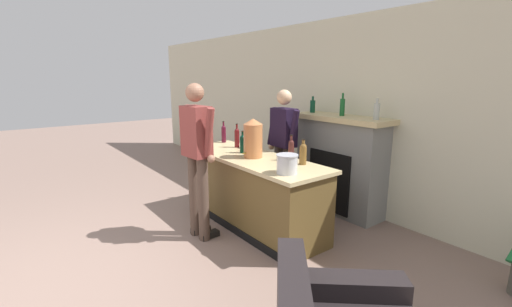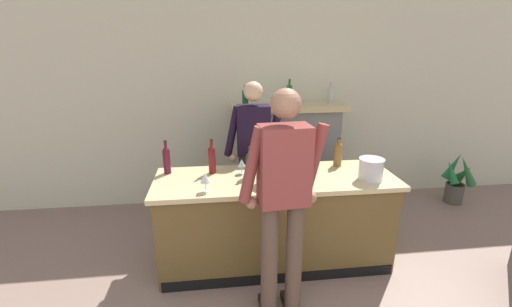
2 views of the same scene
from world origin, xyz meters
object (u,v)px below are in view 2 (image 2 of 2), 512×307
object	(u,v)px
person_bartender	(253,152)
wine_bottle_merlot_tall	(250,163)
wine_bottle_rose_blush	(316,153)
fireplace_stone	(287,155)
wine_bottle_cabernet_heavy	(338,153)
wine_bottle_port_short	(167,159)
wine_glass_front_right	(242,163)
copper_dispenser	(282,152)
potted_plant_corner	(457,180)
wine_glass_by_dispenser	(205,178)
wine_bottle_burgundy_dark	(212,158)
person_customer	(283,200)
ice_bucket_steel	(371,169)

from	to	relation	value
person_bartender	wine_bottle_merlot_tall	size ratio (longest dim) A/B	5.87
person_bartender	wine_bottle_rose_blush	world-z (taller)	person_bartender
fireplace_stone	wine_bottle_cabernet_heavy	bearing A→B (deg)	-73.99
wine_bottle_port_short	wine_glass_front_right	size ratio (longest dim) A/B	2.23
wine_glass_front_right	wine_bottle_rose_blush	bearing A→B (deg)	9.94
person_bartender	copper_dispenser	bearing A→B (deg)	-74.51
potted_plant_corner	wine_glass_by_dispenser	xyz separation A→B (m)	(-3.38, -1.27, 0.72)
potted_plant_corner	wine_glass_front_right	xyz separation A→B (m)	(-3.04, -0.89, 0.70)
wine_bottle_rose_blush	wine_glass_front_right	world-z (taller)	wine_bottle_rose_blush
wine_bottle_burgundy_dark	person_bartender	bearing A→B (deg)	46.54
wine_bottle_cabernet_heavy	wine_glass_by_dispenser	xyz separation A→B (m)	(-1.34, -0.49, -0.01)
wine_bottle_merlot_tall	wine_glass_by_dispenser	size ratio (longest dim) A/B	1.71
wine_glass_by_dispenser	wine_bottle_rose_blush	bearing A→B (deg)	25.07
wine_bottle_rose_blush	person_customer	bearing A→B (deg)	-118.41
potted_plant_corner	person_customer	world-z (taller)	person_customer
fireplace_stone	copper_dispenser	distance (m)	1.42
fireplace_stone	person_bartender	xyz separation A→B (m)	(-0.52, -0.62, 0.26)
wine_bottle_rose_blush	wine_bottle_port_short	bearing A→B (deg)	-178.68
person_bartender	wine_bottle_cabernet_heavy	bearing A→B (deg)	-27.47
fireplace_stone	wine_bottle_burgundy_dark	size ratio (longest dim) A/B	4.97
wine_glass_by_dispenser	wine_glass_front_right	bearing A→B (deg)	48.61
potted_plant_corner	ice_bucket_steel	world-z (taller)	ice_bucket_steel
wine_bottle_rose_blush	wine_bottle_burgundy_dark	size ratio (longest dim) A/B	0.92
wine_bottle_rose_blush	wine_glass_by_dispenser	bearing A→B (deg)	-154.93
person_customer	person_bartender	size ratio (longest dim) A/B	1.06
wine_bottle_cabernet_heavy	person_bartender	bearing A→B (deg)	152.53
fireplace_stone	wine_glass_front_right	bearing A→B (deg)	-121.10
potted_plant_corner	wine_bottle_rose_blush	world-z (taller)	wine_bottle_rose_blush
person_bartender	wine_bottle_merlot_tall	bearing A→B (deg)	-99.41
person_customer	person_bartender	bearing A→B (deg)	92.50
person_customer	wine_bottle_port_short	bearing A→B (deg)	134.95
wine_bottle_port_short	wine_bottle_burgundy_dark	size ratio (longest dim) A/B	0.97
wine_glass_front_right	wine_bottle_cabernet_heavy	bearing A→B (deg)	6.19
ice_bucket_steel	wine_glass_front_right	distance (m)	1.21
ice_bucket_steel	wine_bottle_cabernet_heavy	bearing A→B (deg)	112.98
potted_plant_corner	wine_bottle_rose_blush	xyz separation A→B (m)	(-2.27, -0.76, 0.73)
fireplace_stone	wine_bottle_port_short	bearing A→B (deg)	-143.21
copper_dispenser	wine_glass_by_dispenser	bearing A→B (deg)	-160.59
fireplace_stone	ice_bucket_steel	size ratio (longest dim) A/B	7.34
wine_bottle_rose_blush	wine_glass_by_dispenser	distance (m)	1.23
wine_glass_by_dispenser	potted_plant_corner	bearing A→B (deg)	20.69
ice_bucket_steel	wine_glass_front_right	xyz separation A→B (m)	(-1.17, 0.30, 0.00)
copper_dispenser	wine_bottle_port_short	size ratio (longest dim) A/B	1.49
ice_bucket_steel	wine_glass_by_dispenser	bearing A→B (deg)	-176.66
fireplace_stone	person_customer	size ratio (longest dim) A/B	0.92
potted_plant_corner	wine_bottle_merlot_tall	world-z (taller)	wine_bottle_merlot_tall
wine_bottle_merlot_tall	copper_dispenser	bearing A→B (deg)	-8.89
copper_dispenser	wine_glass_front_right	size ratio (longest dim) A/B	3.31
wine_glass_front_right	ice_bucket_steel	bearing A→B (deg)	-14.15
person_bartender	wine_bottle_merlot_tall	world-z (taller)	person_bartender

